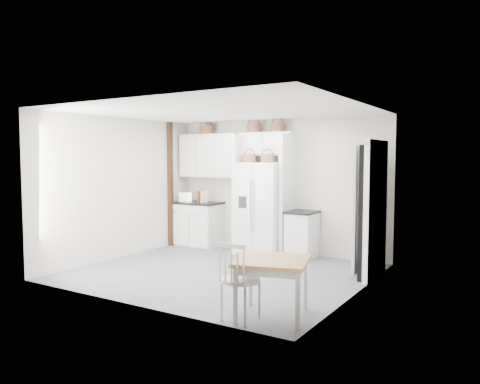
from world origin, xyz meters
The scene contains 27 objects.
floor centered at (0.00, 0.00, 0.00)m, with size 4.50×4.50×0.00m, color #4C4C51.
ceiling centered at (0.00, 0.00, 2.60)m, with size 4.50×4.50×0.00m, color white.
wall_back centered at (0.00, 2.00, 1.30)m, with size 4.50×4.50×0.00m, color beige.
wall_left centered at (-2.25, 0.00, 1.30)m, with size 4.00×4.00×0.00m, color beige.
wall_right centered at (2.25, 0.00, 1.30)m, with size 4.00×4.00×0.00m, color beige.
refrigerator centered at (-0.15, 1.65, 0.88)m, with size 0.91×0.73×1.77m, color silver.
base_cab_left centered at (-1.74, 1.70, 0.44)m, with size 0.95×0.60×0.88m, color silver.
base_cab_right centered at (0.66, 1.70, 0.42)m, with size 0.47×0.57×0.83m, color silver.
dining_table centered at (1.70, -1.45, 0.34)m, with size 0.82×0.82×0.68m, color brown.
windsor_chair centered at (1.45, -1.75, 0.46)m, with size 0.45×0.41×0.93m, color silver.
counter_left centered at (-1.74, 1.70, 0.90)m, with size 0.99×0.64×0.04m, color black.
counter_right centered at (0.66, 1.70, 0.85)m, with size 0.51×0.61×0.04m, color black.
toaster centered at (-1.97, 1.61, 1.02)m, with size 0.29×0.17×0.20m, color silver.
cookbook_red centered at (-1.62, 1.62, 1.05)m, with size 0.04×0.17×0.25m, color maroon.
cookbook_cream centered at (-1.52, 1.62, 1.05)m, with size 0.04×0.17×0.25m, color beige.
basket_upper_b centered at (-1.60, 1.83, 2.44)m, with size 0.32×0.32×0.19m, color #552E1D.
basket_bridge_a centered at (-0.45, 1.83, 2.43)m, with size 0.29×0.29×0.16m, color #552E1D.
basket_bridge_b centered at (0.07, 1.83, 2.43)m, with size 0.29×0.29×0.16m, color #552E1D.
basket_fridge_a centered at (-0.38, 1.55, 1.84)m, with size 0.27×0.27×0.14m, color #552E1D.
basket_fridge_b centered at (0.01, 1.55, 1.84)m, with size 0.27×0.27×0.14m, color #552E1D.
upper_cabinet centered at (-1.50, 1.83, 1.90)m, with size 1.40×0.34×0.90m, color silver.
bridge_cabinet centered at (-0.15, 1.83, 2.12)m, with size 1.12×0.34×0.45m, color silver.
fridge_panel_left centered at (-0.66, 1.70, 1.15)m, with size 0.08×0.60×2.30m, color silver.
fridge_panel_right centered at (0.36, 1.70, 1.15)m, with size 0.08×0.60×2.30m, color silver.
trim_post centered at (-2.20, 1.35, 1.30)m, with size 0.09×0.09×2.60m, color black.
doorway_void centered at (2.16, 1.00, 1.02)m, with size 0.18×0.85×2.05m, color black.
door_slab centered at (1.80, 1.33, 1.02)m, with size 0.80×0.04×2.05m, color white.
Camera 1 is at (4.21, -6.21, 1.86)m, focal length 35.00 mm.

